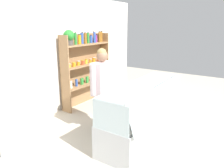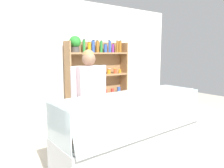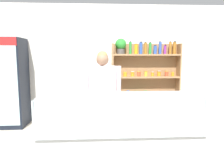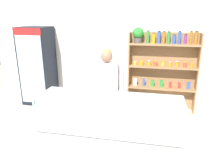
{
  "view_description": "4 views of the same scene",
  "coord_description": "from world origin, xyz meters",
  "px_view_note": "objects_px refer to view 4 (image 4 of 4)",
  "views": [
    {
      "loc": [
        -3.22,
        -1.57,
        2.03
      ],
      "look_at": [
        0.16,
        0.69,
        0.91
      ],
      "focal_mm": 35.0,
      "sensor_mm": 36.0,
      "label": 1
    },
    {
      "loc": [
        -1.81,
        -2.12,
        1.57
      ],
      "look_at": [
        0.26,
        0.58,
        1.07
      ],
      "focal_mm": 35.0,
      "sensor_mm": 36.0,
      "label": 2
    },
    {
      "loc": [
        -0.1,
        -2.91,
        1.55
      ],
      "look_at": [
        0.12,
        0.67,
        1.07
      ],
      "focal_mm": 35.0,
      "sensor_mm": 36.0,
      "label": 3
    },
    {
      "loc": [
        0.83,
        -2.95,
        2.19
      ],
      "look_at": [
        0.11,
        0.55,
        1.04
      ],
      "focal_mm": 35.0,
      "sensor_mm": 36.0,
      "label": 4
    }
  ],
  "objects_px": {
    "shelving_unit": "(160,64)",
    "deli_display_case": "(109,138)",
    "drinks_fridge": "(38,66)",
    "shop_clerk": "(107,84)"
  },
  "relations": [
    {
      "from": "drinks_fridge",
      "to": "shelving_unit",
      "type": "xyz_separation_m",
      "value": [
        2.98,
        0.18,
        0.14
      ]
    },
    {
      "from": "shelving_unit",
      "to": "shop_clerk",
      "type": "bearing_deg",
      "value": -126.55
    },
    {
      "from": "drinks_fridge",
      "to": "shop_clerk",
      "type": "distance_m",
      "value": 2.3
    },
    {
      "from": "shelving_unit",
      "to": "deli_display_case",
      "type": "distance_m",
      "value": 2.32
    },
    {
      "from": "deli_display_case",
      "to": "shelving_unit",
      "type": "bearing_deg",
      "value": 70.02
    },
    {
      "from": "deli_display_case",
      "to": "shop_clerk",
      "type": "distance_m",
      "value": 1.02
    },
    {
      "from": "shelving_unit",
      "to": "shop_clerk",
      "type": "xyz_separation_m",
      "value": [
        -0.96,
        -1.29,
        -0.13
      ]
    },
    {
      "from": "shelving_unit",
      "to": "drinks_fridge",
      "type": "bearing_deg",
      "value": -176.47
    },
    {
      "from": "shelving_unit",
      "to": "deli_display_case",
      "type": "bearing_deg",
      "value": -109.98
    },
    {
      "from": "shelving_unit",
      "to": "deli_display_case",
      "type": "relative_size",
      "value": 0.87
    }
  ]
}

